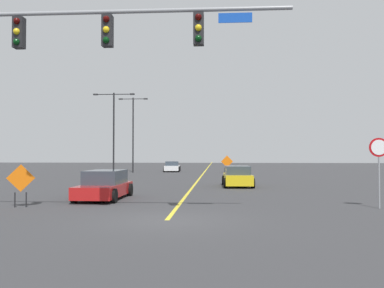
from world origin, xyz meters
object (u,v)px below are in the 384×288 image
Objects in this scene: stop_sign at (379,159)px; construction_sign_left_lane at (227,162)px; car_yellow_passing at (237,177)px; street_lamp_far_left at (114,126)px; construction_sign_median_near at (21,180)px; car_red_far at (105,185)px; car_white_approaching at (172,167)px; traffic_signal_assembly at (55,50)px; street_lamp_mid_right at (133,129)px.

stop_sign is 1.42× the size of construction_sign_left_lane.
street_lamp_far_left is at bearing 133.47° from car_yellow_passing.
construction_sign_median_near is 4.16m from car_red_far.
street_lamp_far_left is 14.17m from construction_sign_left_lane.
traffic_signal_assembly is at bearing -89.69° from car_white_approaching.
traffic_signal_assembly reaches higher than construction_sign_median_near.
car_yellow_passing is 0.92× the size of car_red_far.
street_lamp_mid_right is 11.58m from construction_sign_left_lane.
street_lamp_far_left reaches higher than car_yellow_passing.
construction_sign_left_lane is 19.94m from car_yellow_passing.
traffic_signal_assembly is at bearing -82.41° from street_lamp_mid_right.
street_lamp_mid_right is 5.00× the size of construction_sign_median_near.
stop_sign is 14.44m from construction_sign_median_near.
construction_sign_median_near is 0.42× the size of car_yellow_passing.
street_lamp_mid_right reaches higher than traffic_signal_assembly.
traffic_signal_assembly is 34.81m from construction_sign_left_lane.
street_lamp_mid_right reaches higher than construction_sign_median_near.
car_red_far is (-11.86, 2.69, -1.33)m from stop_sign.
car_yellow_passing is (0.29, -19.93, -0.57)m from construction_sign_left_lane.
construction_sign_left_lane is (6.45, 33.92, -4.44)m from traffic_signal_assembly.
traffic_signal_assembly is 2.74× the size of car_red_far.
car_yellow_passing is at bearing 50.21° from construction_sign_median_near.
car_white_approaching is (-6.93, 22.26, -0.04)m from car_yellow_passing.
stop_sign is at bearing -61.45° from street_lamp_mid_right.
stop_sign reaches higher than construction_sign_left_lane.
stop_sign is 0.68× the size of car_yellow_passing.
car_white_approaching is (4.66, 10.04, -4.30)m from street_lamp_far_left.
stop_sign reaches higher than car_red_far.
street_lamp_far_left is 21.12m from car_red_far.
car_red_far reaches higher than car_white_approaching.
construction_sign_median_near is at bearing -177.74° from stop_sign.
car_yellow_passing is 10.38m from car_red_far.
construction_sign_median_near is at bearing -84.38° from street_lamp_far_left.
car_red_far is at bearing -80.77° from street_lamp_mid_right.
construction_sign_left_lane is at bearing 76.93° from car_red_far.
construction_sign_median_near is at bearing -127.98° from car_red_far.
street_lamp_mid_right is 7.15m from street_lamp_far_left.
car_red_far is (4.84, -20.12, -4.25)m from street_lamp_far_left.
construction_sign_left_lane reaches higher than car_red_far.
traffic_signal_assembly reaches higher than car_yellow_passing.
car_yellow_passing is at bearing -60.01° from street_lamp_mid_right.
stop_sign is 34.23m from street_lamp_mid_right.
construction_sign_left_lane is at bearing 100.04° from stop_sign.
street_lamp_mid_right is at bearing 86.68° from street_lamp_far_left.
traffic_signal_assembly reaches higher than car_red_far.
construction_sign_median_near is (-14.41, -0.57, -0.89)m from stop_sign.
car_yellow_passing is 23.32m from car_white_approaching.
street_lamp_mid_right is 22.79m from car_yellow_passing.
construction_sign_left_lane is (11.30, 7.70, -3.69)m from street_lamp_far_left.
street_lamp_far_left is 1.99× the size of car_yellow_passing.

